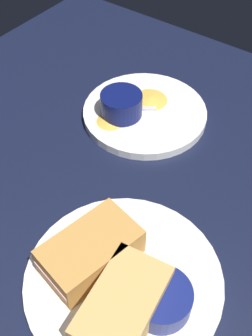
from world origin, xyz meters
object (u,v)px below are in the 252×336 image
Objects in this scene: plate_chips_companion at (145,113)px; spoon_by_gravy_ramekin at (119,109)px; sandwich_half_far at (123,306)px; ramekin_light_gravy at (121,104)px; plate_sandwich_main at (124,280)px; ramekin_dark_sauce at (161,298)px; sandwich_half_near at (91,251)px; spoon_by_dark_ramekin at (126,274)px.

spoon_by_gravy_ramekin is (-3.04, 3.88, 1.16)cm from plate_chips_companion.
ramekin_light_gravy is at bearing 36.87° from sandwich_half_far.
ramekin_light_gravy is at bearing 37.03° from plate_sandwich_main.
ramekin_dark_sauce is at bearing -135.93° from ramekin_light_gravy.
ramekin_light_gravy is (27.02, 14.96, -0.08)cm from sandwich_half_near.
ramekin_light_gravy reaches higher than ramekin_dark_sauce.
spoon_by_gravy_ramekin is at bearing 38.37° from spoon_by_dark_ramekin.
sandwich_half_far reaches higher than spoon_by_dark_ramekin.
sandwich_half_near is 32.95cm from plate_chips_companion.
ramekin_dark_sauce is 0.34× the size of plate_chips_companion.
spoon_by_gravy_ramekin is (0.45, 0.97, -1.96)cm from ramekin_light_gravy.
sandwich_half_far is 1.79× the size of ramekin_dark_sauce.
spoon_by_dark_ramekin is at bearing -142.47° from ramekin_light_gravy.
ramekin_dark_sauce is at bearing -38.75° from sandwich_half_far.
spoon_by_dark_ramekin is (0.93, -5.08, -2.04)cm from sandwich_half_near.
sandwich_half_far reaches higher than spoon_by_gravy_ramekin.
sandwich_half_far is 1.41× the size of spoon_by_dark_ramekin.
ramekin_dark_sauce is (-0.34, -5.99, 2.65)cm from plate_sandwich_main.
ramekin_light_gravy is at bearing 28.97° from sandwich_half_near.
plate_sandwich_main is at bearing -150.32° from plate_chips_companion.
ramekin_dark_sauce is 6.17cm from spoon_by_dark_ramekin.
sandwich_half_near is 30.88cm from ramekin_light_gravy.
spoon_by_gravy_ramekin is (31.06, 23.93, -2.04)cm from sandwich_half_far.
sandwich_half_near reaches higher than plate_sandwich_main.
plate_sandwich_main is 1.24cm from spoon_by_dark_ramekin.
sandwich_half_far reaches higher than plate_chips_companion.
sandwich_half_near is 1.45× the size of spoon_by_dark_ramekin.
sandwich_half_near is at bearing 65.78° from sandwich_half_far.
sandwich_half_far is at bearing -144.22° from plate_sandwich_main.
sandwich_half_far is at bearing -149.54° from plate_chips_companion.
spoon_by_gravy_ramekin is (27.46, 15.93, -2.04)cm from sandwich_half_near.
ramekin_light_gravy is at bearing 140.19° from plate_chips_companion.
plate_chips_companion is at bearing 29.68° from plate_sandwich_main.
ramekin_light_gravy reaches higher than spoon_by_gravy_ramekin.
sandwich_half_near is at bearing -149.88° from spoon_by_gravy_ramekin.
plate_chips_companion is 5.51cm from ramekin_light_gravy.
ramekin_light_gravy reaches higher than plate_chips_companion.
sandwich_half_near is 1.66× the size of spoon_by_gravy_ramekin.
spoon_by_dark_ramekin is at bearing 32.82° from sandwich_half_far.
ramekin_dark_sauce reaches higher than spoon_by_gravy_ramekin.
plate_sandwich_main is 34.52cm from plate_chips_companion.
sandwich_half_near is at bearing 100.34° from spoon_by_dark_ramekin.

